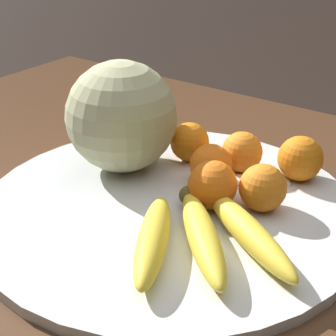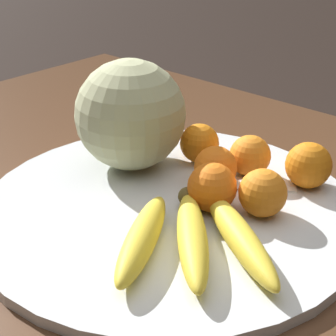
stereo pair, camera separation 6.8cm
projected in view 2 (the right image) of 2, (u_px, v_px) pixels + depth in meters
The scene contains 11 objects.
kitchen_table at pixel (151, 284), 0.75m from camera, with size 1.21×0.94×0.74m.
fruit_bowl at pixel (168, 208), 0.70m from camera, with size 0.47×0.47×0.01m.
melon at pixel (130, 115), 0.76m from camera, with size 0.15×0.15×0.15m.
banana_bunch at pixel (192, 237), 0.61m from camera, with size 0.22×0.22×0.03m.
orange_front_left at pixel (263, 193), 0.67m from camera, with size 0.06×0.06×0.06m.
orange_front_right at pixel (250, 156), 0.76m from camera, with size 0.06×0.06×0.06m.
orange_mid_center at pixel (212, 187), 0.68m from camera, with size 0.06×0.06×0.06m.
orange_back_left at pixel (199, 143), 0.80m from camera, with size 0.06×0.06×0.06m.
orange_back_right at pixel (215, 167), 0.73m from camera, with size 0.06×0.06×0.06m.
orange_top_small at pixel (308, 165), 0.73m from camera, with size 0.06×0.06×0.06m.
produce_tag at pixel (261, 185), 0.74m from camera, with size 0.09×0.08×0.00m.
Camera 2 is at (-0.42, 0.43, 1.11)m, focal length 60.00 mm.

